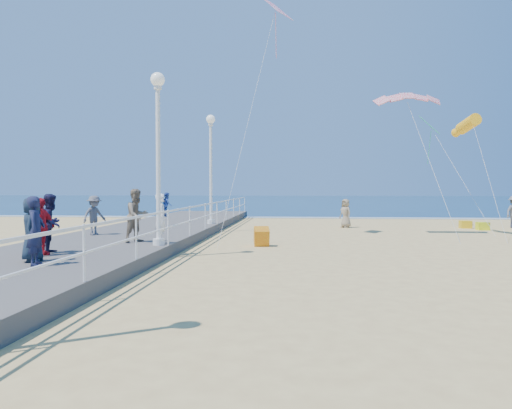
# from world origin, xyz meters

# --- Properties ---
(ground) EXTENTS (160.00, 160.00, 0.00)m
(ground) POSITION_xyz_m (0.00, 0.00, 0.00)
(ground) COLOR #E0C075
(ground) RESTS_ON ground
(ocean) EXTENTS (160.00, 90.00, 0.05)m
(ocean) POSITION_xyz_m (0.00, 65.00, 0.01)
(ocean) COLOR #0C2B4A
(ocean) RESTS_ON ground
(surf_line) EXTENTS (160.00, 1.20, 0.04)m
(surf_line) POSITION_xyz_m (0.00, 20.50, 0.03)
(surf_line) COLOR silver
(surf_line) RESTS_ON ground
(boardwalk) EXTENTS (5.00, 44.00, 0.40)m
(boardwalk) POSITION_xyz_m (-7.50, 0.00, 0.20)
(boardwalk) COLOR #635F5A
(boardwalk) RESTS_ON ground
(railing) EXTENTS (0.05, 42.00, 0.55)m
(railing) POSITION_xyz_m (-5.05, 0.00, 1.25)
(railing) COLOR white
(railing) RESTS_ON boardwalk
(lamp_post_mid) EXTENTS (0.44, 0.44, 5.32)m
(lamp_post_mid) POSITION_xyz_m (-5.35, 0.00, 3.66)
(lamp_post_mid) COLOR white
(lamp_post_mid) RESTS_ON boardwalk
(lamp_post_far) EXTENTS (0.44, 0.44, 5.32)m
(lamp_post_far) POSITION_xyz_m (-5.35, 9.00, 3.66)
(lamp_post_far) COLOR white
(lamp_post_far) RESTS_ON boardwalk
(woman_holding_toddler) EXTENTS (0.53, 0.66, 1.60)m
(woman_holding_toddler) POSITION_xyz_m (-5.40, 0.47, 1.20)
(woman_holding_toddler) COLOR white
(woman_holding_toddler) RESTS_ON boardwalk
(toddler_held) EXTENTS (0.39, 0.45, 0.78)m
(toddler_held) POSITION_xyz_m (-5.25, 0.62, 1.64)
(toddler_held) COLOR #2D4CA9
(toddler_held) RESTS_ON boardwalk
(spectator_0) EXTENTS (0.51, 0.66, 1.60)m
(spectator_0) POSITION_xyz_m (-7.01, -4.17, 1.20)
(spectator_0) COLOR #1B1E3C
(spectator_0) RESTS_ON boardwalk
(spectator_1) EXTENTS (1.01, 1.07, 1.74)m
(spectator_1) POSITION_xyz_m (-6.30, 0.77, 1.27)
(spectator_1) COLOR #827059
(spectator_1) RESTS_ON boardwalk
(spectator_2) EXTENTS (0.97, 1.10, 1.48)m
(spectator_2) POSITION_xyz_m (-8.72, 3.04, 1.14)
(spectator_2) COLOR #56555A
(spectator_2) RESTS_ON boardwalk
(spectator_3) EXTENTS (0.68, 0.97, 1.52)m
(spectator_3) POSITION_xyz_m (-7.77, -2.61, 1.16)
(spectator_3) COLOR red
(spectator_3) RESTS_ON boardwalk
(spectator_4) EXTENTS (0.68, 0.87, 1.56)m
(spectator_4) POSITION_xyz_m (-7.41, -3.63, 1.18)
(spectator_4) COLOR #192737
(spectator_4) RESTS_ON boardwalk
(spectator_7) EXTENTS (0.62, 0.79, 1.62)m
(spectator_7) POSITION_xyz_m (-7.75, -2.06, 1.21)
(spectator_7) COLOR #1D1B3D
(spectator_7) RESTS_ON boardwalk
(beach_walker_c) EXTENTS (0.86, 0.91, 1.56)m
(beach_walker_c) POSITION_xyz_m (1.46, 12.26, 0.78)
(beach_walker_c) COLOR gray
(beach_walker_c) RESTS_ON ground
(box_kite) EXTENTS (0.65, 0.79, 0.74)m
(box_kite) POSITION_xyz_m (-2.41, 3.32, 0.30)
(box_kite) COLOR #CB480B
(box_kite) RESTS_ON ground
(beach_chair_left) EXTENTS (0.55, 0.55, 0.40)m
(beach_chair_left) POSITION_xyz_m (7.82, 12.45, 0.20)
(beach_chair_left) COLOR gold
(beach_chair_left) RESTS_ON ground
(beach_chair_right) EXTENTS (0.55, 0.55, 0.40)m
(beach_chair_right) POSITION_xyz_m (8.32, 11.34, 0.20)
(beach_chair_right) COLOR yellow
(beach_chair_right) RESTS_ON ground
(kite_parafoil) EXTENTS (2.97, 0.94, 0.65)m
(kite_parafoil) POSITION_xyz_m (3.82, 8.09, 6.32)
(kite_parafoil) COLOR red
(kite_windsock) EXTENTS (0.95, 2.36, 1.01)m
(kite_windsock) POSITION_xyz_m (6.60, 8.41, 5.06)
(kite_windsock) COLOR #FFAD15
(kite_diamond_green) EXTENTS (1.41, 1.63, 0.96)m
(kite_diamond_green) POSITION_xyz_m (6.15, 13.53, 5.64)
(kite_diamond_green) COLOR #28BF85
(kite_diamond_redwhite) EXTENTS (1.51, 1.66, 0.92)m
(kite_diamond_redwhite) POSITION_xyz_m (-2.07, 6.85, 10.00)
(kite_diamond_redwhite) COLOR #EC1B65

